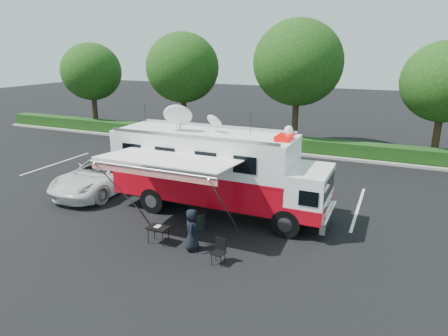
% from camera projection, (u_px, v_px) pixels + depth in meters
% --- Properties ---
extents(ground_plane, '(120.00, 120.00, 0.00)m').
position_uv_depth(ground_plane, '(219.00, 213.00, 17.44)').
color(ground_plane, black).
rests_on(ground_plane, ground).
extents(back_border, '(60.00, 6.14, 8.87)m').
position_uv_depth(back_border, '(314.00, 77.00, 26.87)').
color(back_border, '#9E998E').
rests_on(back_border, ground_plane).
extents(stall_lines, '(24.12, 5.50, 0.01)m').
position_uv_depth(stall_lines, '(235.00, 190.00, 20.26)').
color(stall_lines, silver).
rests_on(stall_lines, ground_plane).
extents(command_truck, '(9.36, 2.58, 4.50)m').
position_uv_depth(command_truck, '(217.00, 170.00, 16.92)').
color(command_truck, black).
rests_on(command_truck, ground_plane).
extents(awning, '(5.11, 2.64, 3.09)m').
position_uv_depth(awning, '(166.00, 162.00, 14.62)').
color(awning, white).
rests_on(awning, ground_plane).
extents(white_suv, '(2.72, 5.88, 1.63)m').
position_uv_depth(white_suv, '(105.00, 190.00, 20.25)').
color(white_suv, silver).
rests_on(white_suv, ground_plane).
extents(person, '(0.71, 0.87, 1.55)m').
position_uv_depth(person, '(193.00, 250.00, 14.23)').
color(person, black).
rests_on(person, ground_plane).
extents(folding_table, '(0.77, 0.56, 0.65)m').
position_uv_depth(folding_table, '(158.00, 228.00, 14.54)').
color(folding_table, black).
rests_on(folding_table, ground_plane).
extents(folding_chair, '(0.48, 0.50, 0.87)m').
position_uv_depth(folding_chair, '(220.00, 249.00, 13.24)').
color(folding_chair, black).
rests_on(folding_chair, ground_plane).
extents(trash_bin, '(0.51, 0.51, 0.77)m').
position_uv_depth(trash_bin, '(199.00, 220.00, 15.74)').
color(trash_bin, black).
rests_on(trash_bin, ground_plane).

